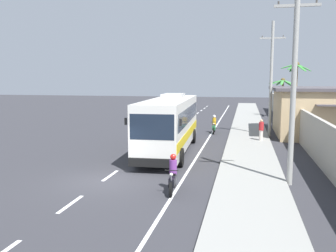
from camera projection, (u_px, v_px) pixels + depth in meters
name	position (u px, v px, depth m)	size (l,w,h in m)	color
ground_plane	(103.00, 181.00, 16.94)	(160.00, 160.00, 0.00)	#303035
sidewalk_kerb	(249.00, 146.00, 25.22)	(3.20, 90.00, 0.14)	gray
lane_markings	(195.00, 135.00, 30.49)	(3.79, 71.00, 0.01)	white
boundary_wall	(299.00, 124.00, 28.15)	(0.24, 60.00, 2.55)	#9E998E
coach_bus_foreground	(170.00, 122.00, 23.56)	(3.27, 11.68, 3.75)	silver
motorcycle_beside_bus	(173.00, 176.00, 15.33)	(0.56, 1.96, 1.60)	black
motorcycle_trailing	(214.00, 126.00, 31.80)	(0.56, 1.96, 1.60)	black
pedestrian_near_kerb	(261.00, 129.00, 27.18)	(0.36, 0.36, 1.60)	beige
utility_pole_nearest	(294.00, 72.00, 15.72)	(1.93, 0.24, 9.80)	#9E9E99
utility_pole_mid	(271.00, 78.00, 29.36)	(2.03, 0.24, 9.36)	#9E9E99
palm_nearest	(296.00, 82.00, 33.73)	(2.84, 2.56, 6.37)	brown
palm_second	(283.00, 87.00, 44.49)	(3.50, 3.43, 4.86)	brown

